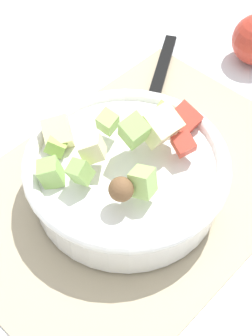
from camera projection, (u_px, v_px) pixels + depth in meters
ground_plane at (136, 187)px, 0.64m from camera, size 2.40×2.40×0.00m
placemat at (136, 185)px, 0.64m from camera, size 0.47×0.33×0.01m
salad_bowl at (126, 172)px, 0.60m from camera, size 0.25×0.25×0.13m
serving_spoon at (156, 89)px, 0.75m from camera, size 0.19×0.12×0.01m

